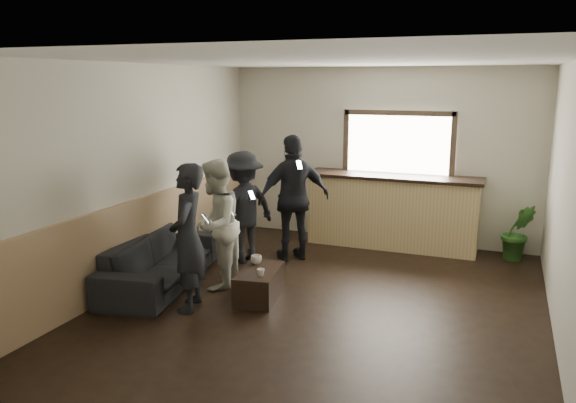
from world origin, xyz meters
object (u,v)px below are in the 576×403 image
at_px(coffee_table, 259,284).
at_px(person_c, 243,207).
at_px(potted_plant, 518,232).
at_px(person_d, 294,198).
at_px(cup_a, 256,260).
at_px(sofa, 160,261).
at_px(person_a, 188,238).
at_px(bar_counter, 393,207).
at_px(person_b, 216,224).
at_px(cup_b, 261,272).

height_order(coffee_table, person_c, person_c).
height_order(potted_plant, person_d, person_d).
bearing_deg(person_c, potted_plant, 140.50).
distance_m(cup_a, person_d, 1.48).
xyz_separation_m(person_c, person_d, (0.65, 0.35, 0.11)).
xyz_separation_m(sofa, person_a, (0.77, -0.55, 0.54)).
relative_size(bar_counter, potted_plant, 3.19).
bearing_deg(person_c, sofa, 3.97).
relative_size(sofa, person_d, 1.17).
distance_m(cup_a, potted_plant, 3.95).
bearing_deg(coffee_table, cup_a, 122.94).
bearing_deg(person_b, person_a, -5.60).
bearing_deg(cup_b, person_c, 122.56).
xyz_separation_m(coffee_table, person_c, (-0.81, 1.24, 0.63)).
bearing_deg(cup_b, person_d, 98.27).
bearing_deg(potted_plant, cup_b, -134.00).
relative_size(potted_plant, person_d, 0.46).
height_order(person_c, person_d, person_d).
xyz_separation_m(cup_a, person_b, (-0.54, -0.03, 0.41)).
relative_size(person_a, person_b, 1.03).
xyz_separation_m(cup_b, person_d, (-0.26, 1.77, 0.52)).
relative_size(cup_a, person_d, 0.07).
bearing_deg(bar_counter, person_a, -116.76).
bearing_deg(person_d, cup_b, 57.97).
xyz_separation_m(sofa, person_c, (0.58, 1.26, 0.49)).
distance_m(coffee_table, person_b, 0.94).
xyz_separation_m(coffee_table, person_a, (-0.62, -0.57, 0.67)).
bearing_deg(potted_plant, coffee_table, -136.93).
bearing_deg(person_c, cup_b, 61.34).
relative_size(cup_b, person_b, 0.06).
height_order(sofa, cup_a, sofa).
bearing_deg(person_b, sofa, -84.64).
relative_size(bar_counter, sofa, 1.26).
xyz_separation_m(cup_b, person_b, (-0.77, 0.35, 0.42)).
xyz_separation_m(cup_a, person_d, (-0.02, 1.39, 0.51)).
bearing_deg(sofa, person_a, -135.52).
height_order(cup_b, person_c, person_c).
bearing_deg(potted_plant, person_b, -144.50).
height_order(sofa, potted_plant, potted_plant).
xyz_separation_m(cup_b, person_c, (-0.91, 1.43, 0.40)).
xyz_separation_m(bar_counter, sofa, (-2.45, -2.79, -0.33)).
bearing_deg(cup_b, person_b, 155.40).
xyz_separation_m(bar_counter, person_d, (-1.21, -1.18, 0.28)).
relative_size(sofa, cup_b, 23.54).
distance_m(cup_b, person_a, 0.94).
height_order(bar_counter, cup_a, bar_counter).
bearing_deg(cup_b, person_a, -152.06).
bearing_deg(bar_counter, cup_b, -107.96).
distance_m(sofa, cup_a, 1.28).
bearing_deg(person_a, cup_a, 129.58).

